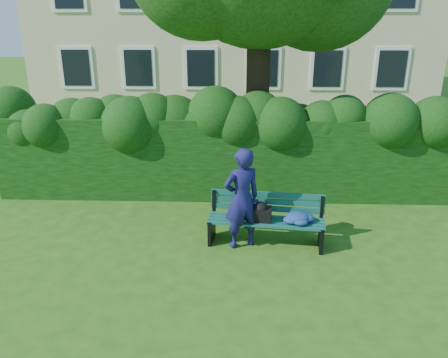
{
  "coord_description": "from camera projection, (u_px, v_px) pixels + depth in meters",
  "views": [
    {
      "loc": [
        0.26,
        -7.07,
        3.77
      ],
      "look_at": [
        0.0,
        0.6,
        0.95
      ],
      "focal_mm": 35.0,
      "sensor_mm": 36.0,
      "label": 1
    }
  ],
  "objects": [
    {
      "name": "park_bench",
      "position": [
        273.0,
        218.0,
        7.62
      ],
      "size": [
        2.07,
        0.79,
        0.89
      ],
      "rotation": [
        0.0,
        0.0,
        -0.12
      ],
      "color": "#0E4738",
      "rests_on": "ground"
    },
    {
      "name": "hedge",
      "position": [
        226.0,
        156.0,
        9.69
      ],
      "size": [
        10.0,
        1.0,
        1.8
      ],
      "color": "black",
      "rests_on": "ground"
    },
    {
      "name": "man_reading",
      "position": [
        242.0,
        199.0,
        7.43
      ],
      "size": [
        0.77,
        0.65,
        1.79
      ],
      "primitive_type": "imported",
      "rotation": [
        0.0,
        0.0,
        3.56
      ],
      "color": "navy",
      "rests_on": "ground"
    },
    {
      "name": "ground",
      "position": [
        223.0,
        239.0,
        7.94
      ],
      "size": [
        80.0,
        80.0,
        0.0
      ],
      "primitive_type": "plane",
      "color": "#2B5213",
      "rests_on": "ground"
    }
  ]
}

